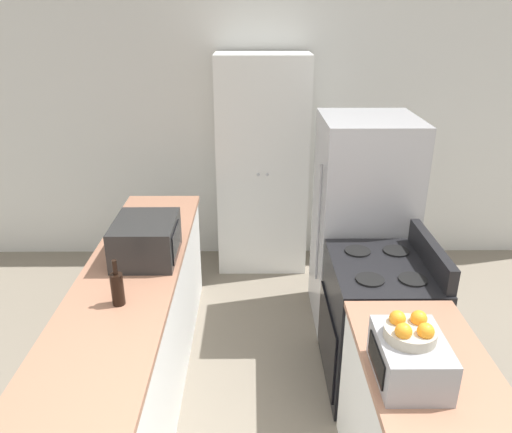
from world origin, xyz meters
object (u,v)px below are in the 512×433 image
stove (377,324)px  fruit_bowl (411,330)px  wine_bottle (117,288)px  microwave (146,240)px  pantry_cabinet (262,166)px  refrigerator (362,224)px  toaster_oven (410,359)px

stove → fruit_bowl: fruit_bowl is taller
wine_bottle → fruit_bowl: size_ratio=1.21×
stove → fruit_bowl: bearing=-98.9°
microwave → fruit_bowl: (1.35, -1.13, 0.11)m
pantry_cabinet → stove: (0.73, -1.73, -0.56)m
refrigerator → wine_bottle: bearing=-142.3°
stove → refrigerator: refrigerator is taller
pantry_cabinet → stove: size_ratio=1.92×
stove → toaster_oven: 1.17m
toaster_oven → microwave: bearing=139.9°
toaster_oven → fruit_bowl: fruit_bowl is taller
pantry_cabinet → fruit_bowl: bearing=-78.1°
refrigerator → wine_bottle: size_ratio=6.21×
refrigerator → microwave: (-1.53, -0.68, 0.19)m
pantry_cabinet → fruit_bowl: (0.58, -2.74, 0.12)m
pantry_cabinet → refrigerator: size_ratio=1.22×
toaster_oven → refrigerator: bearing=84.5°
refrigerator → toaster_oven: refrigerator is taller
stove → fruit_bowl: size_ratio=4.76×
wine_bottle → toaster_oven: wine_bottle is taller
wine_bottle → toaster_oven: size_ratio=0.72×
pantry_cabinet → stove: 1.96m
stove → microwave: 1.62m
refrigerator → microwave: refrigerator is taller
fruit_bowl → stove: bearing=81.1°
stove → pantry_cabinet: bearing=113.1°
microwave → pantry_cabinet: bearing=64.4°
refrigerator → microwave: 1.69m
pantry_cabinet → refrigerator: (0.76, -0.93, -0.18)m
stove → microwave: size_ratio=2.26×
pantry_cabinet → microwave: 1.79m
pantry_cabinet → wine_bottle: size_ratio=7.56×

